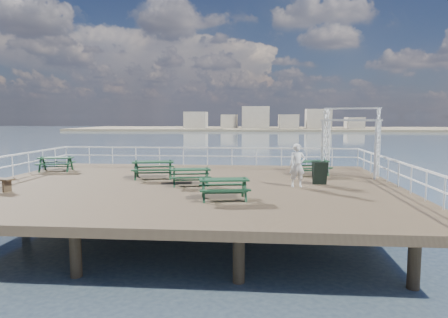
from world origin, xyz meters
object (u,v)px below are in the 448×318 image
picnic_table_c (311,165)px  picnic_table_e (224,184)px  picnic_table_b (153,166)px  picnic_table_a (56,161)px  trellis_arbor (351,146)px  person (297,165)px  picnic_table_d (191,173)px

picnic_table_c → picnic_table_e: bearing=-137.1°
picnic_table_b → picnic_table_c: size_ratio=1.08×
picnic_table_a → trellis_arbor: 15.43m
picnic_table_a → picnic_table_e: (9.65, -6.67, -0.00)m
picnic_table_b → trellis_arbor: (9.50, 1.73, 0.89)m
picnic_table_b → picnic_table_e: 5.93m
picnic_table_c → person: person is taller
picnic_table_b → person: 6.80m
picnic_table_b → person: bearing=-25.9°
picnic_table_a → picnic_table_c: size_ratio=0.97×
picnic_table_e → trellis_arbor: bearing=37.9°
picnic_table_b → picnic_table_d: size_ratio=1.14×
picnic_table_a → picnic_table_b: size_ratio=0.90×
person → picnic_table_c: bearing=64.0°
trellis_arbor → picnic_table_d: bearing=-131.9°
picnic_table_b → picnic_table_c: 7.77m
picnic_table_a → picnic_table_b: (5.90, -2.08, 0.05)m
picnic_table_b → picnic_table_d: (2.09, -1.77, -0.08)m
picnic_table_a → picnic_table_d: 8.87m
picnic_table_c → picnic_table_d: bearing=-163.5°
trellis_arbor → person: trellis_arbor is taller
picnic_table_d → trellis_arbor: (7.41, 3.50, 0.97)m
picnic_table_d → person: person is taller
picnic_table_a → picnic_table_d: picnic_table_a is taller
picnic_table_a → picnic_table_d: bearing=-35.0°
picnic_table_a → picnic_table_c: 13.50m
picnic_table_d → picnic_table_e: size_ratio=0.98×
picnic_table_e → trellis_arbor: 8.59m
picnic_table_e → person: size_ratio=1.08×
trellis_arbor → picnic_table_a: bearing=-158.5°
picnic_table_a → trellis_arbor: bearing=-10.5°
picnic_table_a → picnic_table_e: size_ratio=1.00×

